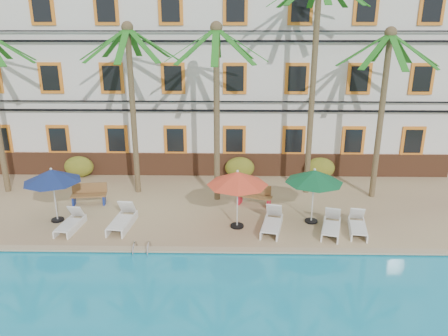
{
  "coord_description": "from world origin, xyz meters",
  "views": [
    {
      "loc": [
        1.37,
        -14.47,
        7.94
      ],
      "look_at": [
        1.05,
        3.0,
        2.0
      ],
      "focal_mm": 35.0,
      "sensor_mm": 36.0,
      "label": 1
    }
  ],
  "objects_px": {
    "lounger_b": "(71,223)",
    "pool_ladder": "(142,251)",
    "palm_e": "(384,91)",
    "umbrella_green": "(314,177)",
    "palm_b": "(131,87)",
    "lounger_d": "(272,223)",
    "bench_left": "(89,194)",
    "umbrella_blue": "(52,176)",
    "lounger_e": "(331,226)",
    "umbrella_red": "(238,179)",
    "palm_d": "(315,58)",
    "lounger_f": "(358,225)",
    "palm_c": "(217,90)",
    "bench_right": "(255,195)",
    "lounger_c": "(122,220)"
  },
  "relations": [
    {
      "from": "lounger_d",
      "to": "pool_ladder",
      "type": "height_order",
      "value": "lounger_d"
    },
    {
      "from": "palm_b",
      "to": "palm_d",
      "type": "height_order",
      "value": "palm_d"
    },
    {
      "from": "palm_b",
      "to": "bench_right",
      "type": "relative_size",
      "value": 4.87
    },
    {
      "from": "lounger_b",
      "to": "pool_ladder",
      "type": "bearing_deg",
      "value": -28.58
    },
    {
      "from": "pool_ladder",
      "to": "lounger_f",
      "type": "bearing_deg",
      "value": 11.83
    },
    {
      "from": "lounger_e",
      "to": "palm_b",
      "type": "bearing_deg",
      "value": 153.86
    },
    {
      "from": "palm_e",
      "to": "pool_ladder",
      "type": "relative_size",
      "value": 10.02
    },
    {
      "from": "palm_d",
      "to": "pool_ladder",
      "type": "distance_m",
      "value": 10.71
    },
    {
      "from": "palm_b",
      "to": "bench_right",
      "type": "distance_m",
      "value": 7.18
    },
    {
      "from": "palm_c",
      "to": "pool_ladder",
      "type": "bearing_deg",
      "value": -117.23
    },
    {
      "from": "palm_e",
      "to": "bench_left",
      "type": "xyz_separation_m",
      "value": [
        -12.71,
        -1.1,
        -4.34
      ]
    },
    {
      "from": "lounger_c",
      "to": "umbrella_green",
      "type": "bearing_deg",
      "value": 4.28
    },
    {
      "from": "palm_d",
      "to": "palm_e",
      "type": "distance_m",
      "value": 3.26
    },
    {
      "from": "lounger_b",
      "to": "lounger_d",
      "type": "height_order",
      "value": "lounger_d"
    },
    {
      "from": "umbrella_red",
      "to": "palm_b",
      "type": "bearing_deg",
      "value": 141.93
    },
    {
      "from": "palm_b",
      "to": "lounger_d",
      "type": "bearing_deg",
      "value": -32.75
    },
    {
      "from": "umbrella_blue",
      "to": "pool_ladder",
      "type": "relative_size",
      "value": 3.04
    },
    {
      "from": "pool_ladder",
      "to": "umbrella_green",
      "type": "bearing_deg",
      "value": 21.44
    },
    {
      "from": "lounger_d",
      "to": "palm_c",
      "type": "bearing_deg",
      "value": 126.26
    },
    {
      "from": "palm_d",
      "to": "lounger_c",
      "type": "xyz_separation_m",
      "value": [
        -7.77,
        -3.8,
        -5.85
      ]
    },
    {
      "from": "palm_d",
      "to": "umbrella_red",
      "type": "bearing_deg",
      "value": -131.36
    },
    {
      "from": "palm_e",
      "to": "lounger_c",
      "type": "height_order",
      "value": "palm_e"
    },
    {
      "from": "umbrella_blue",
      "to": "palm_b",
      "type": "bearing_deg",
      "value": 50.87
    },
    {
      "from": "pool_ladder",
      "to": "bench_left",
      "type": "bearing_deg",
      "value": 127.08
    },
    {
      "from": "palm_b",
      "to": "lounger_c",
      "type": "height_order",
      "value": "palm_b"
    },
    {
      "from": "lounger_b",
      "to": "lounger_f",
      "type": "height_order",
      "value": "lounger_f"
    },
    {
      "from": "lounger_b",
      "to": "pool_ladder",
      "type": "distance_m",
      "value": 3.53
    },
    {
      "from": "palm_d",
      "to": "palm_b",
      "type": "bearing_deg",
      "value": -179.24
    },
    {
      "from": "palm_b",
      "to": "palm_c",
      "type": "relative_size",
      "value": 1.0
    },
    {
      "from": "bench_right",
      "to": "palm_d",
      "type": "bearing_deg",
      "value": 32.26
    },
    {
      "from": "palm_d",
      "to": "umbrella_green",
      "type": "distance_m",
      "value": 5.32
    },
    {
      "from": "lounger_d",
      "to": "bench_right",
      "type": "distance_m",
      "value": 2.45
    },
    {
      "from": "lounger_d",
      "to": "bench_right",
      "type": "bearing_deg",
      "value": 102.93
    },
    {
      "from": "lounger_b",
      "to": "lounger_f",
      "type": "distance_m",
      "value": 11.04
    },
    {
      "from": "umbrella_blue",
      "to": "lounger_c",
      "type": "height_order",
      "value": "umbrella_blue"
    },
    {
      "from": "lounger_b",
      "to": "lounger_c",
      "type": "distance_m",
      "value": 1.98
    },
    {
      "from": "palm_b",
      "to": "umbrella_green",
      "type": "bearing_deg",
      "value": -22.41
    },
    {
      "from": "palm_b",
      "to": "lounger_e",
      "type": "height_order",
      "value": "palm_b"
    },
    {
      "from": "umbrella_blue",
      "to": "lounger_e",
      "type": "xyz_separation_m",
      "value": [
        10.83,
        -0.82,
        -1.65
      ]
    },
    {
      "from": "lounger_d",
      "to": "bench_left",
      "type": "bearing_deg",
      "value": 163.18
    },
    {
      "from": "lounger_d",
      "to": "lounger_e",
      "type": "xyz_separation_m",
      "value": [
        2.24,
        -0.19,
        -0.01
      ]
    },
    {
      "from": "palm_b",
      "to": "lounger_e",
      "type": "xyz_separation_m",
      "value": [
        8.21,
        -4.03,
        -4.66
      ]
    },
    {
      "from": "palm_c",
      "to": "lounger_b",
      "type": "distance_m",
      "value": 7.91
    },
    {
      "from": "umbrella_green",
      "to": "bench_left",
      "type": "distance_m",
      "value": 9.72
    },
    {
      "from": "pool_ladder",
      "to": "lounger_c",
      "type": "bearing_deg",
      "value": 120.5
    },
    {
      "from": "palm_e",
      "to": "lounger_f",
      "type": "xyz_separation_m",
      "value": [
        -1.63,
        -3.59,
        -4.55
      ]
    },
    {
      "from": "palm_e",
      "to": "umbrella_green",
      "type": "relative_size",
      "value": 3.27
    },
    {
      "from": "lounger_f",
      "to": "palm_e",
      "type": "bearing_deg",
      "value": 65.55
    },
    {
      "from": "palm_b",
      "to": "lounger_f",
      "type": "distance_m",
      "value": 11.08
    },
    {
      "from": "bench_left",
      "to": "umbrella_blue",
      "type": "bearing_deg",
      "value": -113.84
    }
  ]
}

